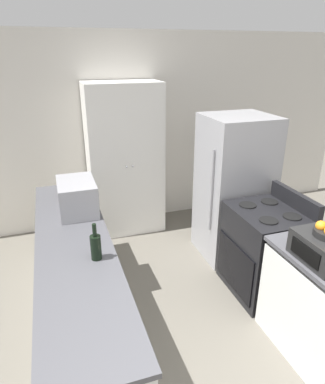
{
  "coord_description": "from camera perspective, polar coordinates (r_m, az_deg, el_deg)",
  "views": [
    {
      "loc": [
        -0.99,
        -1.03,
        2.35
      ],
      "look_at": [
        0.0,
        1.94,
        1.05
      ],
      "focal_mm": 32.0,
      "sensor_mm": 36.0,
      "label": 1
    }
  ],
  "objects": [
    {
      "name": "wall_back",
      "position": [
        4.81,
        -6.2,
        9.81
      ],
      "size": [
        7.0,
        0.06,
        2.6
      ],
      "color": "silver",
      "rests_on": "ground_plane"
    },
    {
      "name": "toaster_oven",
      "position": [
        2.79,
        25.28,
        -8.55
      ],
      "size": [
        0.33,
        0.41,
        0.2
      ],
      "color": "black",
      "rests_on": "counter_right"
    },
    {
      "name": "stove",
      "position": [
        3.68,
        16.54,
        -9.34
      ],
      "size": [
        0.66,
        0.75,
        1.07
      ],
      "color": "black",
      "rests_on": "ground_plane"
    },
    {
      "name": "counter_left",
      "position": [
        3.15,
        -13.75,
        -15.57
      ],
      "size": [
        0.6,
        2.75,
        0.91
      ],
      "color": "silver",
      "rests_on": "ground_plane"
    },
    {
      "name": "pantry_cabinet",
      "position": [
        4.58,
        -6.28,
        5.26
      ],
      "size": [
        0.96,
        0.54,
        2.0
      ],
      "color": "white",
      "rests_on": "ground_plane"
    },
    {
      "name": "wine_bottle",
      "position": [
        2.6,
        -11.06,
        -8.88
      ],
      "size": [
        0.08,
        0.08,
        0.29
      ],
      "color": "black",
      "rests_on": "counter_left"
    },
    {
      "name": "microwave",
      "position": [
        3.35,
        -14.02,
        -0.75
      ],
      "size": [
        0.35,
        0.5,
        0.31
      ],
      "color": "#939399",
      "rests_on": "counter_left"
    },
    {
      "name": "refrigerator",
      "position": [
        4.1,
        11.8,
        0.61
      ],
      "size": [
        0.77,
        0.7,
        1.7
      ],
      "color": "#A3A3A8",
      "rests_on": "ground_plane"
    }
  ]
}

